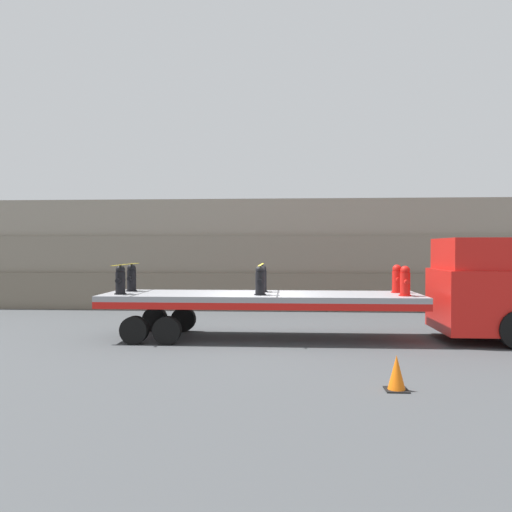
{
  "coord_description": "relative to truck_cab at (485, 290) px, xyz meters",
  "views": [
    {
      "loc": [
        0.79,
        -15.19,
        2.75
      ],
      "look_at": [
        -0.16,
        0.0,
        2.52
      ],
      "focal_mm": 35.0,
      "sensor_mm": 36.0,
      "label": 1
    }
  ],
  "objects": [
    {
      "name": "cargo_strap_middle",
      "position": [
        -6.67,
        0.0,
        0.74
      ],
      "size": [
        0.05,
        2.64,
        0.01
      ],
      "color": "yellow",
      "rests_on": "fire_hydrant_black_near_1"
    },
    {
      "name": "fire_hydrant_red_near_2",
      "position": [
        -2.46,
        -0.54,
        0.28
      ],
      "size": [
        0.36,
        0.58,
        0.88
      ],
      "color": "red",
      "rests_on": "flatbed_trailer"
    },
    {
      "name": "fire_hydrant_black_far_1",
      "position": [
        -6.67,
        0.54,
        0.28
      ],
      "size": [
        0.36,
        0.58,
        0.88
      ],
      "color": "black",
      "rests_on": "flatbed_trailer"
    },
    {
      "name": "fire_hydrant_black_far_0",
      "position": [
        -10.87,
        0.54,
        0.28
      ],
      "size": [
        0.36,
        0.58,
        0.88
      ],
      "color": "black",
      "rests_on": "flatbed_trailer"
    },
    {
      "name": "rock_cliff",
      "position": [
        -6.67,
        8.29,
        0.96
      ],
      "size": [
        60.0,
        3.3,
        4.97
      ],
      "color": "#706656",
      "rests_on": "ground_plane"
    },
    {
      "name": "cargo_strap_rear",
      "position": [
        -10.87,
        0.0,
        0.74
      ],
      "size": [
        0.05,
        2.64,
        0.01
      ],
      "color": "yellow",
      "rests_on": "fire_hydrant_black_near_0"
    },
    {
      "name": "fire_hydrant_black_near_0",
      "position": [
        -10.87,
        -0.54,
        0.28
      ],
      "size": [
        0.36,
        0.58,
        0.88
      ],
      "color": "black",
      "rests_on": "flatbed_trailer"
    },
    {
      "name": "flatbed_trailer",
      "position": [
        -7.16,
        0.0,
        -0.38
      ],
      "size": [
        9.61,
        2.55,
        1.38
      ],
      "color": "gray",
      "rests_on": "ground_plane"
    },
    {
      "name": "fire_hydrant_black_near_1",
      "position": [
        -6.67,
        -0.54,
        0.28
      ],
      "size": [
        0.36,
        0.58,
        0.88
      ],
      "color": "black",
      "rests_on": "flatbed_trailer"
    },
    {
      "name": "ground_plane",
      "position": [
        -6.67,
        0.0,
        -1.52
      ],
      "size": [
        120.0,
        120.0,
        0.0
      ],
      "primitive_type": "plane",
      "color": "#3F4244"
    },
    {
      "name": "traffic_cone",
      "position": [
        -3.76,
        -5.42,
        -1.19
      ],
      "size": [
        0.44,
        0.44,
        0.69
      ],
      "color": "black",
      "rests_on": "ground_plane"
    },
    {
      "name": "truck_cab",
      "position": [
        0.0,
        0.0,
        0.0
      ],
      "size": [
        2.68,
        2.71,
        3.06
      ],
      "color": "red",
      "rests_on": "ground_plane"
    },
    {
      "name": "fire_hydrant_red_far_2",
      "position": [
        -2.46,
        0.54,
        0.28
      ],
      "size": [
        0.36,
        0.58,
        0.88
      ],
      "color": "red",
      "rests_on": "flatbed_trailer"
    }
  ]
}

